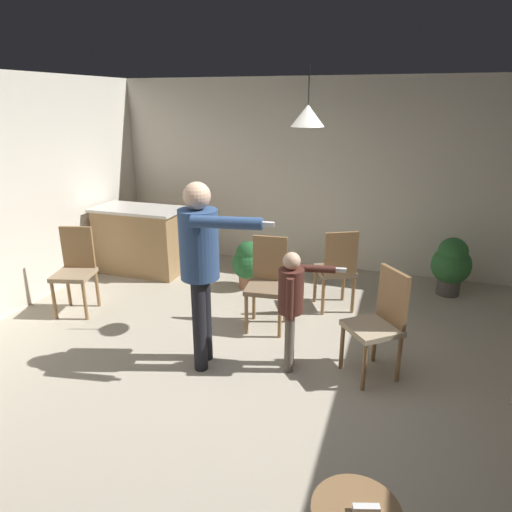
{
  "coord_description": "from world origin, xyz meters",
  "views": [
    {
      "loc": [
        1.11,
        -3.34,
        2.39
      ],
      "look_at": [
        -0.17,
        0.5,
        1.0
      ],
      "focal_mm": 31.97,
      "sensor_mm": 36.0,
      "label": 1
    }
  ],
  "objects_px": {
    "kitchen_counter": "(141,240)",
    "potted_plant_corner": "(451,264)",
    "dining_chair_by_counter": "(337,267)",
    "dining_chair_centre_back": "(76,267)",
    "potted_plant_by_wall": "(248,262)",
    "person_child": "(292,298)",
    "person_adult": "(201,257)",
    "dining_chair_near_wall": "(380,320)",
    "spare_remote_on_table": "(366,509)",
    "dining_chair_spare": "(268,279)"
  },
  "relations": [
    {
      "from": "dining_chair_spare",
      "to": "potted_plant_corner",
      "type": "distance_m",
      "value": 2.51
    },
    {
      "from": "dining_chair_near_wall",
      "to": "potted_plant_by_wall",
      "type": "bearing_deg",
      "value": 9.64
    },
    {
      "from": "person_adult",
      "to": "dining_chair_spare",
      "type": "distance_m",
      "value": 1.14
    },
    {
      "from": "person_child",
      "to": "spare_remote_on_table",
      "type": "distance_m",
      "value": 2.07
    },
    {
      "from": "dining_chair_near_wall",
      "to": "potted_plant_corner",
      "type": "xyz_separation_m",
      "value": [
        0.75,
        2.16,
        -0.13
      ]
    },
    {
      "from": "kitchen_counter",
      "to": "potted_plant_corner",
      "type": "distance_m",
      "value": 4.23
    },
    {
      "from": "person_child",
      "to": "potted_plant_by_wall",
      "type": "distance_m",
      "value": 2.01
    },
    {
      "from": "dining_chair_centre_back",
      "to": "kitchen_counter",
      "type": "bearing_deg",
      "value": -105.26
    },
    {
      "from": "dining_chair_by_counter",
      "to": "potted_plant_corner",
      "type": "distance_m",
      "value": 1.62
    },
    {
      "from": "dining_chair_by_counter",
      "to": "dining_chair_near_wall",
      "type": "xyz_separation_m",
      "value": [
        0.57,
        -1.22,
        0.0
      ]
    },
    {
      "from": "kitchen_counter",
      "to": "dining_chair_by_counter",
      "type": "xyz_separation_m",
      "value": [
        2.88,
        -0.41,
        0.07
      ]
    },
    {
      "from": "person_adult",
      "to": "dining_chair_by_counter",
      "type": "xyz_separation_m",
      "value": [
        0.99,
        1.57,
        -0.54
      ]
    },
    {
      "from": "kitchen_counter",
      "to": "person_child",
      "type": "relative_size",
      "value": 1.1
    },
    {
      "from": "person_adult",
      "to": "potted_plant_corner",
      "type": "bearing_deg",
      "value": 127.59
    },
    {
      "from": "person_adult",
      "to": "spare_remote_on_table",
      "type": "xyz_separation_m",
      "value": [
        1.63,
        -1.7,
        -0.54
      ]
    },
    {
      "from": "kitchen_counter",
      "to": "person_adult",
      "type": "relative_size",
      "value": 0.72
    },
    {
      "from": "dining_chair_centre_back",
      "to": "dining_chair_spare",
      "type": "relative_size",
      "value": 1.0
    },
    {
      "from": "dining_chair_near_wall",
      "to": "potted_plant_by_wall",
      "type": "xyz_separation_m",
      "value": [
        -1.78,
        1.54,
        -0.19
      ]
    },
    {
      "from": "dining_chair_centre_back",
      "to": "spare_remote_on_table",
      "type": "distance_m",
      "value": 4.23
    },
    {
      "from": "dining_chair_centre_back",
      "to": "potted_plant_by_wall",
      "type": "xyz_separation_m",
      "value": [
        1.68,
        1.27,
        -0.19
      ]
    },
    {
      "from": "kitchen_counter",
      "to": "spare_remote_on_table",
      "type": "xyz_separation_m",
      "value": [
        3.53,
        -3.68,
        0.06
      ]
    },
    {
      "from": "person_adult",
      "to": "person_child",
      "type": "bearing_deg",
      "value": 93.62
    },
    {
      "from": "dining_chair_spare",
      "to": "potted_plant_by_wall",
      "type": "height_order",
      "value": "dining_chair_spare"
    },
    {
      "from": "person_child",
      "to": "dining_chair_centre_back",
      "type": "relative_size",
      "value": 1.14
    },
    {
      "from": "person_adult",
      "to": "dining_chair_by_counter",
      "type": "relative_size",
      "value": 1.74
    },
    {
      "from": "potted_plant_corner",
      "to": "spare_remote_on_table",
      "type": "xyz_separation_m",
      "value": [
        -0.67,
        -4.2,
        0.12
      ]
    },
    {
      "from": "dining_chair_by_counter",
      "to": "potted_plant_corner",
      "type": "bearing_deg",
      "value": 9.1
    },
    {
      "from": "dining_chair_by_counter",
      "to": "dining_chair_spare",
      "type": "distance_m",
      "value": 0.9
    },
    {
      "from": "kitchen_counter",
      "to": "dining_chair_spare",
      "type": "distance_m",
      "value": 2.46
    },
    {
      "from": "person_child",
      "to": "dining_chair_centre_back",
      "type": "distance_m",
      "value": 2.74
    },
    {
      "from": "person_adult",
      "to": "dining_chair_near_wall",
      "type": "xyz_separation_m",
      "value": [
        1.55,
        0.34,
        -0.54
      ]
    },
    {
      "from": "dining_chair_spare",
      "to": "potted_plant_by_wall",
      "type": "relative_size",
      "value": 1.55
    },
    {
      "from": "kitchen_counter",
      "to": "dining_chair_centre_back",
      "type": "height_order",
      "value": "dining_chair_centre_back"
    },
    {
      "from": "spare_remote_on_table",
      "to": "dining_chair_centre_back",
      "type": "bearing_deg",
      "value": 146.87
    },
    {
      "from": "dining_chair_by_counter",
      "to": "kitchen_counter",
      "type": "bearing_deg",
      "value": 145.61
    },
    {
      "from": "dining_chair_near_wall",
      "to": "dining_chair_spare",
      "type": "bearing_deg",
      "value": 24.29
    },
    {
      "from": "potted_plant_by_wall",
      "to": "potted_plant_corner",
      "type": "bearing_deg",
      "value": 13.72
    },
    {
      "from": "dining_chair_near_wall",
      "to": "potted_plant_by_wall",
      "type": "height_order",
      "value": "dining_chair_near_wall"
    },
    {
      "from": "dining_chair_centre_back",
      "to": "dining_chair_spare",
      "type": "bearing_deg",
      "value": 173.62
    },
    {
      "from": "person_adult",
      "to": "dining_chair_centre_back",
      "type": "distance_m",
      "value": 2.08
    },
    {
      "from": "person_child",
      "to": "dining_chair_near_wall",
      "type": "height_order",
      "value": "person_child"
    },
    {
      "from": "dining_chair_by_counter",
      "to": "dining_chair_centre_back",
      "type": "relative_size",
      "value": 1.0
    },
    {
      "from": "dining_chair_spare",
      "to": "spare_remote_on_table",
      "type": "relative_size",
      "value": 7.69
    },
    {
      "from": "person_child",
      "to": "potted_plant_by_wall",
      "type": "xyz_separation_m",
      "value": [
        -1.01,
        1.7,
        -0.35
      ]
    },
    {
      "from": "dining_chair_by_counter",
      "to": "potted_plant_corner",
      "type": "relative_size",
      "value": 1.32
    },
    {
      "from": "dining_chair_by_counter",
      "to": "spare_remote_on_table",
      "type": "height_order",
      "value": "dining_chair_by_counter"
    },
    {
      "from": "dining_chair_by_counter",
      "to": "spare_remote_on_table",
      "type": "xyz_separation_m",
      "value": [
        0.65,
        -3.27,
        -0.01
      ]
    },
    {
      "from": "kitchen_counter",
      "to": "person_child",
      "type": "xyz_separation_m",
      "value": [
        2.69,
        -1.79,
        0.23
      ]
    },
    {
      "from": "potted_plant_corner",
      "to": "potted_plant_by_wall",
      "type": "relative_size",
      "value": 1.17
    },
    {
      "from": "person_child",
      "to": "potted_plant_corner",
      "type": "height_order",
      "value": "person_child"
    }
  ]
}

